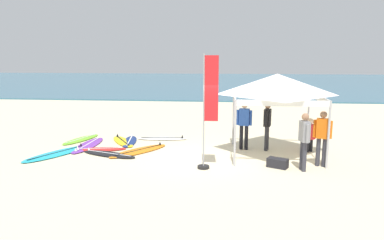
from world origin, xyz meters
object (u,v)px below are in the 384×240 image
Objects in this scene: surfboard_lime at (81,139)px; surfboard_navy at (130,141)px; gear_bag_near_tent at (278,163)px; canopy_tent at (277,85)px; person_grey at (304,138)px; surfboard_red at (99,149)px; person_black at (267,123)px; person_orange at (322,135)px; surfboard_white at (162,138)px; person_blue at (244,122)px; surfboard_purple at (88,145)px; surfboard_yellow at (123,141)px; surfboard_black at (109,154)px; surfboard_cyan at (57,153)px; surfboard_orange at (139,151)px; person_red at (310,134)px; banner_flag at (208,117)px.

surfboard_navy is at bearing -4.17° from surfboard_lime.
surfboard_lime is at bearing 158.76° from gear_bag_near_tent.
canopy_tent reaches higher than person_grey.
surfboard_navy is 1.48m from surfboard_red.
person_black is at bearing -6.68° from surfboard_lime.
person_orange is at bearing -50.45° from person_black.
person_blue is at bearing -21.51° from surfboard_white.
person_blue is at bearing 0.72° from surfboard_purple.
surfboard_white is at bearing 155.57° from canopy_tent.
surfboard_red and surfboard_yellow have the same top height.
surfboard_yellow is at bearing 90.94° from surfboard_black.
surfboard_red is (1.26, -1.43, 0.00)m from surfboard_lime.
surfboard_cyan is 8.14m from person_grey.
person_blue is (3.68, 0.68, 0.95)m from surfboard_orange.
person_red is at bearing 22.74° from canopy_tent.
surfboard_lime is (-7.39, 1.45, -2.35)m from canopy_tent.
surfboard_white is 1.18× the size of person_grey.
surfboard_white is 5.27m from gear_bag_near_tent.
surfboard_cyan is 1.52× the size of person_blue.
surfboard_cyan is 8.72m from person_orange.
canopy_tent is 6.57m from surfboard_red.
canopy_tent is at bearing 37.70° from banner_flag.
surfboard_orange and surfboard_black have the same top height.
banner_flag reaches higher than person_grey.
surfboard_cyan is 7.37m from gear_bag_near_tent.
surfboard_red is at bearing -40.19° from surfboard_purple.
banner_flag reaches higher than surfboard_yellow.
person_black is 0.50× the size of banner_flag.
surfboard_red is 1.13× the size of person_blue.
surfboard_orange and surfboard_navy have the same top height.
banner_flag reaches higher than surfboard_lime.
surfboard_cyan is 1.52× the size of person_grey.
surfboard_yellow is at bearing 126.40° from surfboard_orange.
banner_flag is at bearing -178.34° from person_grey.
surfboard_orange is 4.63m from person_black.
surfboard_white is 1.18× the size of person_black.
surfboard_cyan is 4.34× the size of gear_bag_near_tent.
banner_flag is at bearing -147.26° from person_red.
canopy_tent reaches higher than person_red.
person_grey is at bearing -24.65° from surfboard_yellow.
surfboard_navy and surfboard_yellow have the same top height.
person_grey is 1.12m from gear_bag_near_tent.
surfboard_cyan is 1.35× the size of surfboard_red.
person_black reaches higher than surfboard_lime.
person_black is (-0.20, 0.61, -1.40)m from canopy_tent.
surfboard_white is at bearing 38.42° from surfboard_cyan.
canopy_tent is 1.41× the size of surfboard_lime.
surfboard_yellow is 4.79m from banner_flag.
person_orange is (8.03, -1.72, 0.95)m from surfboard_purple.
surfboard_orange and surfboard_white have the same top height.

